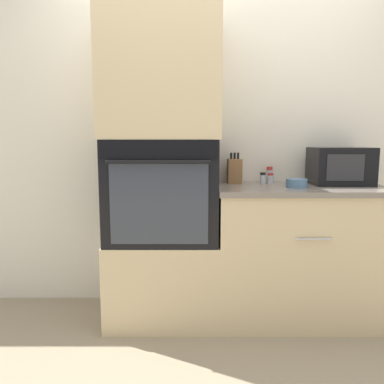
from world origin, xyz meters
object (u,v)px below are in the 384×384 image
Objects in this scene: condiment_jar_mid at (272,178)px; condiment_jar_far at (271,175)px; bowl at (298,183)px; condiment_jar_near at (264,178)px; wall_oven at (164,189)px; microwave at (342,166)px; knife_block at (236,171)px.

condiment_jar_mid is 0.07m from condiment_jar_far.
bowl is 1.71× the size of condiment_jar_near.
condiment_jar_near is 1.12× the size of condiment_jar_mid.
bowl is 1.90× the size of condiment_jar_mid.
condiment_jar_near is (-0.18, 0.21, 0.01)m from bowl.
wall_oven is at bearing 175.32° from bowl.
microwave is 0.73m from knife_block.
wall_oven is 10.03× the size of condiment_jar_mid.
condiment_jar_mid is (0.06, 0.04, -0.00)m from condiment_jar_near.
wall_oven is 6.35× the size of condiment_jar_far.
microwave is 0.49m from condiment_jar_far.
microwave is 0.40m from bowl.
condiment_jar_near is (0.70, 0.14, 0.06)m from wall_oven.
knife_block is 0.47m from bowl.
condiment_jar_near reaches higher than condiment_jar_mid.
condiment_jar_far is (0.27, 0.05, -0.03)m from knife_block.
condiment_jar_far is (0.00, 0.07, 0.02)m from condiment_jar_mid.
condiment_jar_far is (0.07, 0.11, 0.02)m from condiment_jar_near.
microwave is 2.90× the size of bowl.
microwave is (1.23, 0.10, 0.15)m from wall_oven.
condiment_jar_mid is at bearing -3.40° from knife_block.
condiment_jar_far is (-0.11, 0.32, 0.03)m from bowl.
condiment_jar_mid is at bearing 13.30° from wall_oven.
condiment_jar_mid is (0.26, -0.02, -0.05)m from knife_block.
condiment_jar_far is at bearing 161.75° from microwave.
wall_oven is 3.30× the size of knife_block.
wall_oven reaches higher than condiment_jar_near.
wall_oven reaches higher than microwave.
wall_oven is at bearing -168.60° from condiment_jar_near.
condiment_jar_far is at bearing 109.59° from bowl.
bowl is 1.20× the size of condiment_jar_far.
condiment_jar_mid reaches higher than bowl.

